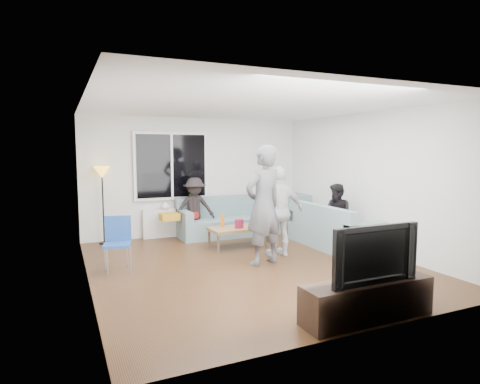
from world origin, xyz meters
name	(u,v)px	position (x,y,z in m)	size (l,w,h in m)	color
floor	(249,266)	(0.00, 0.00, -0.02)	(5.00, 5.50, 0.04)	#56351C
ceiling	(250,104)	(0.00, 0.00, 2.62)	(5.00, 5.50, 0.04)	white
wall_back	(197,176)	(0.00, 2.77, 1.30)	(5.00, 0.04, 2.60)	silver
wall_front	(368,210)	(0.00, -2.77, 1.30)	(5.00, 0.04, 2.60)	silver
wall_left	(84,193)	(-2.52, 0.00, 1.30)	(0.04, 5.50, 2.60)	silver
wall_right	(370,182)	(2.52, 0.00, 1.30)	(0.04, 5.50, 2.60)	silver
window_frame	(171,166)	(-0.60, 2.69, 1.55)	(1.62, 0.06, 1.47)	white
window_glass	(172,166)	(-0.60, 2.65, 1.55)	(1.50, 0.02, 1.35)	black
window_mullion	(172,166)	(-0.60, 2.64, 1.55)	(0.05, 0.03, 1.35)	white
radiator	(173,222)	(-0.60, 2.65, 0.31)	(1.30, 0.12, 0.62)	silver
potted_plant	(188,200)	(-0.24, 2.62, 0.79)	(0.18, 0.15, 0.34)	#396629
vase	(165,205)	(-0.77, 2.62, 0.71)	(0.17, 0.17, 0.17)	white
sofa_back_section	(230,216)	(0.61, 2.27, 0.42)	(2.30, 0.85, 0.85)	slate
sofa_right_section	(334,226)	(2.02, 0.41, 0.42)	(0.85, 2.00, 0.85)	slate
sofa_corner	(288,212)	(2.11, 2.27, 0.42)	(0.85, 0.85, 0.85)	slate
cushion_yellow	(169,217)	(-0.77, 2.25, 0.51)	(0.38, 0.32, 0.14)	gold
cushion_red	(189,215)	(-0.33, 2.33, 0.51)	(0.36, 0.30, 0.13)	maroon
coffee_table	(238,237)	(0.30, 1.16, 0.20)	(1.10, 0.60, 0.40)	#987A49
pitcher	(239,224)	(0.30, 1.08, 0.49)	(0.17, 0.17, 0.17)	maroon
side_chair	(117,245)	(-2.05, 0.46, 0.43)	(0.40, 0.40, 0.86)	#234E9A
floor_lamp	(103,206)	(-2.05, 2.55, 0.78)	(0.32, 0.32, 1.56)	gold
player_left	(264,205)	(0.22, -0.07, 0.99)	(0.72, 0.47, 1.98)	#4D4E52
player_right	(279,211)	(0.73, 0.29, 0.80)	(0.94, 0.39, 1.61)	silver
spectator_right	(337,216)	(2.02, 0.31, 0.63)	(0.61, 0.47, 1.25)	black
spectator_back	(195,208)	(-0.20, 2.30, 0.65)	(0.85, 0.49, 1.31)	black
tv_console	(367,300)	(0.28, -2.50, 0.22)	(1.60, 0.40, 0.44)	#2E2017
television	(369,252)	(0.28, -2.50, 0.77)	(1.13, 0.15, 0.65)	black
bottle_a	(222,221)	(0.03, 1.28, 0.52)	(0.07, 0.07, 0.25)	orange
bottle_d	(252,222)	(0.56, 1.03, 0.51)	(0.07, 0.07, 0.22)	orange
bottle_e	(253,219)	(0.69, 1.27, 0.52)	(0.07, 0.07, 0.23)	black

